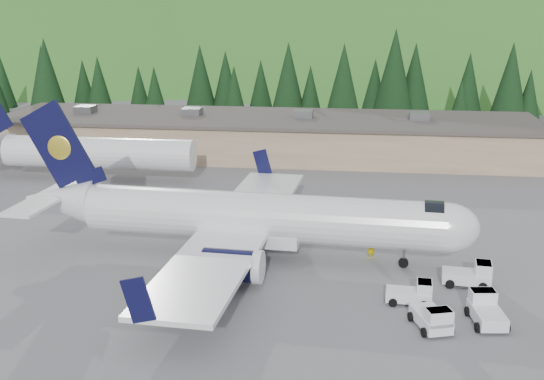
{
  "coord_description": "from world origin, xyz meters",
  "views": [
    {
      "loc": [
        7.39,
        -50.85,
        19.91
      ],
      "look_at": [
        0.0,
        6.0,
        4.0
      ],
      "focal_mm": 45.0,
      "sensor_mm": 36.0,
      "label": 1
    }
  ],
  "objects_px": {
    "baggage_tug_c": "(486,310)",
    "baggage_tug_d": "(433,319)",
    "terminal_building": "(266,135)",
    "baggage_tug_b": "(471,275)",
    "second_airliner": "(75,151)",
    "ramp_worker": "(371,248)",
    "airliner": "(249,218)",
    "baggage_tug_a": "(413,293)"
  },
  "relations": [
    {
      "from": "second_airliner",
      "to": "ramp_worker",
      "type": "bearing_deg",
      "value": -32.2
    },
    {
      "from": "terminal_building",
      "to": "baggage_tug_d",
      "type": "relative_size",
      "value": 19.49
    },
    {
      "from": "baggage_tug_b",
      "to": "baggage_tug_c",
      "type": "xyz_separation_m",
      "value": [
        0.06,
        -5.87,
        0.0
      ]
    },
    {
      "from": "terminal_building",
      "to": "baggage_tug_d",
      "type": "height_order",
      "value": "terminal_building"
    },
    {
      "from": "baggage_tug_c",
      "to": "baggage_tug_b",
      "type": "bearing_deg",
      "value": -6.86
    },
    {
      "from": "terminal_building",
      "to": "second_airliner",
      "type": "bearing_deg",
      "value": -141.22
    },
    {
      "from": "baggage_tug_b",
      "to": "terminal_building",
      "type": "height_order",
      "value": "terminal_building"
    },
    {
      "from": "baggage_tug_c",
      "to": "ramp_worker",
      "type": "height_order",
      "value": "ramp_worker"
    },
    {
      "from": "second_airliner",
      "to": "baggage_tug_a",
      "type": "relative_size",
      "value": 8.71
    },
    {
      "from": "baggage_tug_c",
      "to": "terminal_building",
      "type": "distance_m",
      "value": 51.82
    },
    {
      "from": "second_airliner",
      "to": "baggage_tug_b",
      "type": "height_order",
      "value": "second_airliner"
    },
    {
      "from": "second_airliner",
      "to": "terminal_building",
      "type": "height_order",
      "value": "second_airliner"
    },
    {
      "from": "second_airliner",
      "to": "terminal_building",
      "type": "relative_size",
      "value": 0.39
    },
    {
      "from": "baggage_tug_c",
      "to": "terminal_building",
      "type": "xyz_separation_m",
      "value": [
        -20.85,
        47.4,
        1.8
      ]
    },
    {
      "from": "baggage_tug_a",
      "to": "baggage_tug_c",
      "type": "distance_m",
      "value": 4.96
    },
    {
      "from": "terminal_building",
      "to": "baggage_tug_c",
      "type": "bearing_deg",
      "value": -66.25
    },
    {
      "from": "baggage_tug_b",
      "to": "baggage_tug_c",
      "type": "relative_size",
      "value": 0.98
    },
    {
      "from": "airliner",
      "to": "second_airliner",
      "type": "xyz_separation_m",
      "value": [
        -23.84,
        21.93,
        0.04
      ]
    },
    {
      "from": "baggage_tug_a",
      "to": "second_airliner",
      "type": "bearing_deg",
      "value": 144.72
    },
    {
      "from": "terminal_building",
      "to": "baggage_tug_d",
      "type": "bearing_deg",
      "value": -70.48
    },
    {
      "from": "baggage_tug_a",
      "to": "baggage_tug_d",
      "type": "height_order",
      "value": "baggage_tug_d"
    },
    {
      "from": "baggage_tug_a",
      "to": "baggage_tug_b",
      "type": "height_order",
      "value": "baggage_tug_b"
    },
    {
      "from": "ramp_worker",
      "to": "baggage_tug_d",
      "type": "bearing_deg",
      "value": 79.2
    },
    {
      "from": "second_airliner",
      "to": "baggage_tug_b",
      "type": "bearing_deg",
      "value": -32.09
    },
    {
      "from": "baggage_tug_c",
      "to": "second_airliner",
      "type": "bearing_deg",
      "value": 44.99
    },
    {
      "from": "baggage_tug_c",
      "to": "baggage_tug_d",
      "type": "height_order",
      "value": "baggage_tug_c"
    },
    {
      "from": "terminal_building",
      "to": "baggage_tug_b",
      "type": "bearing_deg",
      "value": -63.4
    },
    {
      "from": "baggage_tug_b",
      "to": "ramp_worker",
      "type": "xyz_separation_m",
      "value": [
        -7.13,
        4.38,
        0.11
      ]
    },
    {
      "from": "airliner",
      "to": "terminal_building",
      "type": "relative_size",
      "value": 0.52
    },
    {
      "from": "terminal_building",
      "to": "ramp_worker",
      "type": "xyz_separation_m",
      "value": [
        13.67,
        -37.15,
        -1.69
      ]
    },
    {
      "from": "baggage_tug_b",
      "to": "terminal_building",
      "type": "bearing_deg",
      "value": 121.97
    },
    {
      "from": "second_airliner",
      "to": "ramp_worker",
      "type": "distance_m",
      "value": 39.75
    },
    {
      "from": "baggage_tug_a",
      "to": "baggage_tug_b",
      "type": "distance_m",
      "value": 5.7
    },
    {
      "from": "baggage_tug_d",
      "to": "ramp_worker",
      "type": "height_order",
      "value": "ramp_worker"
    },
    {
      "from": "baggage_tug_c",
      "to": "ramp_worker",
      "type": "bearing_deg",
      "value": 27.62
    },
    {
      "from": "airliner",
      "to": "baggage_tug_d",
      "type": "bearing_deg",
      "value": -36.06
    },
    {
      "from": "baggage_tug_a",
      "to": "terminal_building",
      "type": "distance_m",
      "value": 48.11
    },
    {
      "from": "baggage_tug_a",
      "to": "baggage_tug_b",
      "type": "xyz_separation_m",
      "value": [
        4.37,
        3.65,
        0.08
      ]
    },
    {
      "from": "airliner",
      "to": "terminal_building",
      "type": "height_order",
      "value": "airliner"
    },
    {
      "from": "baggage_tug_d",
      "to": "baggage_tug_c",
      "type": "bearing_deg",
      "value": 97.21
    },
    {
      "from": "baggage_tug_d",
      "to": "ramp_worker",
      "type": "xyz_separation_m",
      "value": [
        -3.72,
        11.89,
        0.14
      ]
    },
    {
      "from": "airliner",
      "to": "baggage_tug_c",
      "type": "xyz_separation_m",
      "value": [
        16.93,
        -9.47,
        -2.46
      ]
    }
  ]
}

